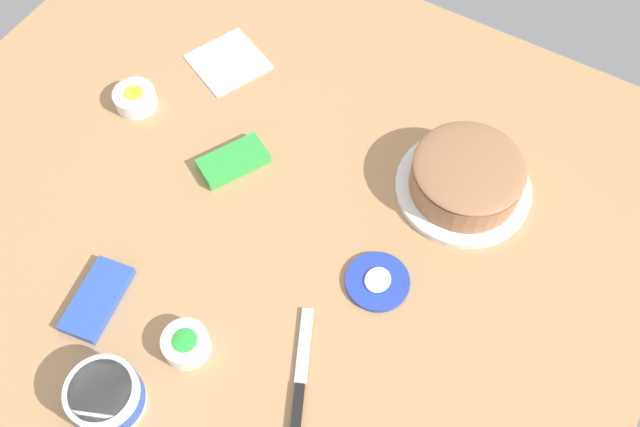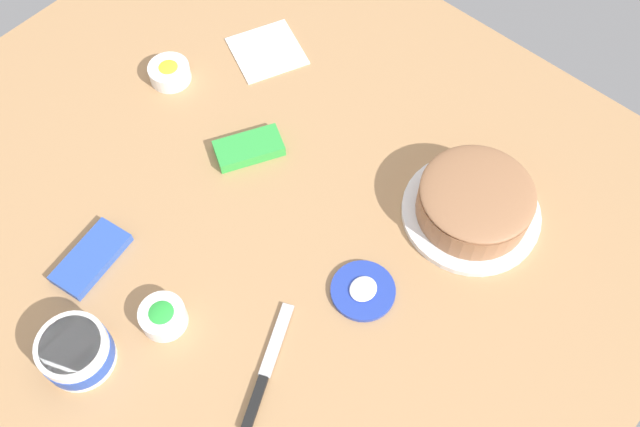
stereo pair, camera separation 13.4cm
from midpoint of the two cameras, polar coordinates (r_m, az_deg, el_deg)
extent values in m
plane|color=tan|center=(1.36, -3.91, -1.34)|extent=(1.54, 1.54, 0.00)
cylinder|color=white|center=(1.42, 14.85, -0.17)|extent=(0.27, 0.27, 0.01)
cylinder|color=pink|center=(1.39, 15.15, 0.51)|extent=(0.20, 0.20, 0.05)
cylinder|color=#9E6B47|center=(1.39, 15.19, 0.62)|extent=(0.22, 0.22, 0.06)
ellipsoid|color=#9E6B47|center=(1.35, 15.55, 1.42)|extent=(0.22, 0.22, 0.03)
cylinder|color=white|center=(1.27, -16.42, -11.05)|extent=(0.12, 0.12, 0.08)
cylinder|color=#2347B2|center=(1.27, -16.37, -11.11)|extent=(0.12, 0.12, 0.03)
cylinder|color=#9E6B47|center=(1.24, -16.78, -10.55)|extent=(0.10, 0.10, 0.01)
cylinder|color=#233DAD|center=(1.30, 6.47, -6.54)|extent=(0.12, 0.12, 0.01)
ellipsoid|color=white|center=(1.30, 6.51, -6.40)|extent=(0.05, 0.05, 0.01)
cube|color=silver|center=(1.26, -0.49, -10.53)|extent=(0.14, 0.08, 0.00)
cube|color=black|center=(1.23, -2.14, -15.50)|extent=(0.09, 0.06, 0.01)
cylinder|color=white|center=(1.59, -9.80, 11.07)|extent=(0.09, 0.09, 0.04)
cylinder|color=yellow|center=(1.59, -9.82, 11.18)|extent=(0.08, 0.08, 0.01)
ellipsoid|color=yellow|center=(1.58, -9.86, 11.35)|extent=(0.06, 0.06, 0.02)
cylinder|color=white|center=(1.28, -9.75, -8.58)|extent=(0.08, 0.08, 0.04)
cylinder|color=green|center=(1.27, -9.80, -8.45)|extent=(0.07, 0.07, 0.01)
ellipsoid|color=green|center=(1.26, -9.85, -8.33)|extent=(0.06, 0.06, 0.02)
cube|color=green|center=(1.45, -3.20, 5.13)|extent=(0.15, 0.13, 0.02)
cube|color=#2D51B2|center=(1.37, -15.55, -3.78)|extent=(0.16, 0.10, 0.02)
cube|color=white|center=(1.63, -1.97, 12.98)|extent=(0.20, 0.20, 0.01)
camera|label=1|loc=(0.07, -87.13, 4.90)|focal=39.25mm
camera|label=2|loc=(0.07, 92.87, -4.90)|focal=39.25mm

